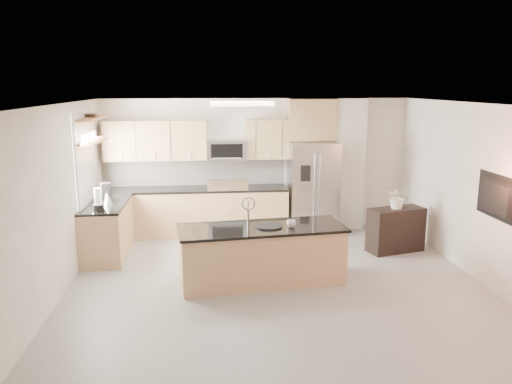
{
  "coord_description": "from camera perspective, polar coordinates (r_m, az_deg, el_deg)",
  "views": [
    {
      "loc": [
        -0.95,
        -6.48,
        2.86
      ],
      "look_at": [
        -0.2,
        1.3,
        1.17
      ],
      "focal_mm": 35.0,
      "sensor_mm": 36.0,
      "label": 1
    }
  ],
  "objects": [
    {
      "name": "left_counter",
      "position": [
        8.84,
        -16.6,
        -4.1
      ],
      "size": [
        0.66,
        1.5,
        0.92
      ],
      "color": "tan",
      "rests_on": "floor"
    },
    {
      "name": "shelf_lower",
      "position": [
        8.69,
        -18.21,
        5.57
      ],
      "size": [
        0.3,
        1.2,
        0.04
      ],
      "primitive_type": "cube",
      "color": "#985B3C",
      "rests_on": "wall_left"
    },
    {
      "name": "floor",
      "position": [
        7.14,
        2.65,
        -11.42
      ],
      "size": [
        6.5,
        6.5,
        0.0
      ],
      "primitive_type": "plane",
      "color": "gray",
      "rests_on": "ground"
    },
    {
      "name": "upper_cabinets",
      "position": [
        9.63,
        -7.63,
        5.9
      ],
      "size": [
        3.5,
        0.33,
        0.75
      ],
      "color": "#A8825A",
      "rests_on": "wall_back"
    },
    {
      "name": "wall_right",
      "position": [
        7.75,
        25.29,
        -0.62
      ],
      "size": [
        0.02,
        6.5,
        2.6
      ],
      "primitive_type": "cube",
      "color": "white",
      "rests_on": "floor"
    },
    {
      "name": "platter",
      "position": [
        7.25,
        1.47,
        -3.93
      ],
      "size": [
        0.46,
        0.46,
        0.02
      ],
      "primitive_type": "cylinder",
      "rotation": [
        0.0,
        0.0,
        0.15
      ],
      "color": "black",
      "rests_on": "island"
    },
    {
      "name": "cup",
      "position": [
        7.24,
        4.04,
        -3.64
      ],
      "size": [
        0.13,
        0.13,
        0.1
      ],
      "primitive_type": "imported",
      "rotation": [
        0.0,
        0.0,
        -0.02
      ],
      "color": "silver",
      "rests_on": "island"
    },
    {
      "name": "wall_left",
      "position": [
        6.97,
        -22.47,
        -1.69
      ],
      "size": [
        0.02,
        6.5,
        2.6
      ],
      "primitive_type": "cube",
      "color": "white",
      "rests_on": "floor"
    },
    {
      "name": "wall_front",
      "position": [
        3.71,
        10.14,
        -12.88
      ],
      "size": [
        6.0,
        0.02,
        2.6
      ],
      "primitive_type": "cube",
      "color": "white",
      "rests_on": "floor"
    },
    {
      "name": "window",
      "position": [
        8.66,
        -19.04,
        3.48
      ],
      "size": [
        0.04,
        1.15,
        1.65
      ],
      "color": "white",
      "rests_on": "wall_left"
    },
    {
      "name": "blender",
      "position": [
        8.16,
        -17.59,
        -1.0
      ],
      "size": [
        0.16,
        0.16,
        0.37
      ],
      "color": "black",
      "rests_on": "left_counter"
    },
    {
      "name": "coffee_maker",
      "position": [
        8.84,
        -16.78,
        -0.04
      ],
      "size": [
        0.21,
        0.23,
        0.31
      ],
      "color": "black",
      "rests_on": "left_counter"
    },
    {
      "name": "partition_column",
      "position": [
        10.09,
        10.5,
        3.09
      ],
      "size": [
        0.6,
        0.3,
        2.6
      ],
      "primitive_type": "cube",
      "color": "beige",
      "rests_on": "floor"
    },
    {
      "name": "island",
      "position": [
        7.38,
        0.65,
        -7.11
      ],
      "size": [
        2.5,
        1.14,
        1.26
      ],
      "rotation": [
        0.0,
        0.0,
        0.11
      ],
      "color": "tan",
      "rests_on": "floor"
    },
    {
      "name": "refrigerator",
      "position": [
        9.77,
        6.47,
        0.47
      ],
      "size": [
        0.92,
        0.78,
        1.78
      ],
      "color": "#A8A8AA",
      "rests_on": "floor"
    },
    {
      "name": "microwave",
      "position": [
        9.61,
        -3.4,
        4.81
      ],
      "size": [
        0.76,
        0.4,
        0.4
      ],
      "color": "#A8A8AA",
      "rests_on": "upper_cabinets"
    },
    {
      "name": "credenza",
      "position": [
        9.04,
        15.67,
        -4.17
      ],
      "size": [
        1.04,
        0.64,
        0.77
      ],
      "primitive_type": "cube",
      "rotation": [
        0.0,
        0.0,
        0.26
      ],
      "color": "black",
      "rests_on": "floor"
    },
    {
      "name": "flower_vase",
      "position": [
        8.84,
        15.95,
        0.11
      ],
      "size": [
        0.59,
        0.52,
        0.62
      ],
      "primitive_type": "imported",
      "rotation": [
        0.0,
        0.0,
        -0.06
      ],
      "color": "white",
      "rests_on": "credenza"
    },
    {
      "name": "ceiling",
      "position": [
        6.55,
        2.87,
        9.9
      ],
      "size": [
        6.0,
        6.5,
        0.02
      ],
      "primitive_type": "cube",
      "color": "white",
      "rests_on": "wall_back"
    },
    {
      "name": "kettle",
      "position": [
        8.6,
        -16.61,
        -0.69
      ],
      "size": [
        0.18,
        0.18,
        0.22
      ],
      "color": "#A8A8AA",
      "rests_on": "left_counter"
    },
    {
      "name": "back_counter",
      "position": [
        9.71,
        -6.98,
        -2.14
      ],
      "size": [
        3.55,
        0.66,
        1.44
      ],
      "color": "tan",
      "rests_on": "floor"
    },
    {
      "name": "shelf_upper",
      "position": [
        8.66,
        -18.37,
        8.0
      ],
      "size": [
        0.3,
        1.2,
        0.04
      ],
      "primitive_type": "cube",
      "color": "#985B3C",
      "rests_on": "wall_left"
    },
    {
      "name": "television",
      "position": [
        7.52,
        25.5,
        -0.6
      ],
      "size": [
        0.14,
        1.08,
        0.62
      ],
      "primitive_type": "imported",
      "rotation": [
        0.0,
        0.0,
        1.57
      ],
      "color": "black",
      "rests_on": "wall_right"
    },
    {
      "name": "bowl",
      "position": [
        8.77,
        -18.23,
        8.43
      ],
      "size": [
        0.4,
        0.4,
        0.08
      ],
      "primitive_type": "imported",
      "rotation": [
        0.0,
        0.0,
        -0.22
      ],
      "color": "#A8A8AA",
      "rests_on": "shelf_upper"
    },
    {
      "name": "ceiling_fixture",
      "position": [
        8.1,
        -1.65,
        10.06
      ],
      "size": [
        1.0,
        0.5,
        0.06
      ],
      "primitive_type": "cube",
      "color": "white",
      "rests_on": "ceiling"
    },
    {
      "name": "range",
      "position": [
        9.7,
        -3.28,
        -2.08
      ],
      "size": [
        0.76,
        0.64,
        1.14
      ],
      "color": "black",
      "rests_on": "floor"
    },
    {
      "name": "wall_back",
      "position": [
        9.9,
        0.06,
        3.11
      ],
      "size": [
        6.0,
        0.02,
        2.6
      ],
      "primitive_type": "cube",
      "color": "white",
      "rests_on": "floor"
    }
  ]
}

